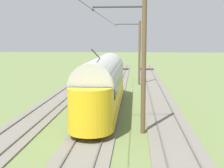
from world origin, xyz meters
name	(u,v)px	position (x,y,z in m)	size (l,w,h in m)	color
ground_plane	(107,103)	(0.00, 0.00, 0.00)	(220.00, 220.00, 0.00)	olive
track_streetcar_siding	(159,103)	(-4.67, -0.31, 0.05)	(2.80, 80.00, 0.18)	slate
track_adjacent_siding	(107,102)	(0.00, -0.31, 0.05)	(2.80, 80.00, 0.18)	slate
track_third_siding	(56,101)	(4.67, -0.31, 0.05)	(2.80, 80.00, 0.18)	slate
vintage_streetcar	(103,83)	(0.00, 3.10, 2.26)	(2.65, 16.38, 4.91)	gold
catenary_pole_foreground	(139,52)	(-2.90, -11.62, 4.13)	(3.21, 0.28, 7.88)	brown
catenary_pole_mid_near	(142,65)	(-2.90, 8.64, 4.13)	(3.21, 0.28, 7.88)	brown
overhead_wire_run	(96,11)	(-0.06, 7.80, 7.34)	(3.01, 44.52, 0.18)	black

